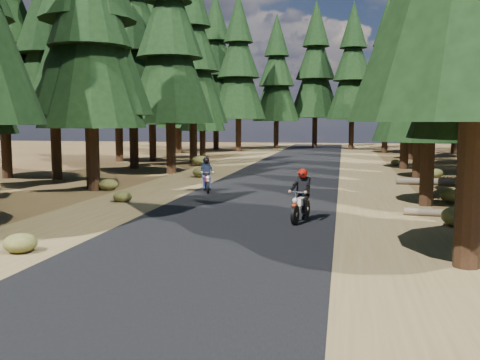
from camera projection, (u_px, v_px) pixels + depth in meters
name	position (u px, v px, depth m)	size (l,w,h in m)	color
ground	(230.00, 223.00, 15.47)	(120.00, 120.00, 0.00)	#422B17
road	(257.00, 199.00, 20.35)	(6.00, 100.00, 0.01)	black
shoulder_l	(143.00, 196.00, 21.21)	(3.20, 100.00, 0.01)	brown
shoulder_r	(382.00, 202.00, 19.48)	(3.20, 100.00, 0.01)	brown
pine_forest	(296.00, 46.00, 35.16)	(34.59, 55.08, 16.32)	black
log_near	(460.00, 182.00, 24.57)	(0.32, 0.32, 5.69)	#4C4233
log_far	(470.00, 214.00, 16.28)	(0.24, 0.24, 3.89)	#4C4233
understory_shrubs	(288.00, 181.00, 23.94)	(15.33, 30.86, 0.68)	#474C1E
rider_lead	(301.00, 204.00, 15.63)	(0.88, 1.81, 1.55)	white
rider_follow	(207.00, 181.00, 22.21)	(1.01, 1.70, 1.45)	#9D0A16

